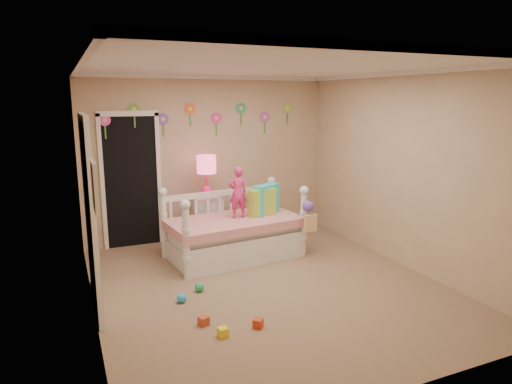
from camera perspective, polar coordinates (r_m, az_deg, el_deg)
name	(u,v)px	position (r m, az deg, el deg)	size (l,w,h in m)	color
floor	(268,286)	(5.64, 1.53, -11.76)	(4.00, 4.50, 0.01)	#7F684C
ceiling	(269,66)	(5.18, 1.70, 15.65)	(4.00, 4.50, 0.01)	white
back_wall	(210,158)	(7.33, -5.89, 4.26)	(4.00, 0.01, 2.60)	tan
left_wall	(86,196)	(4.78, -20.67, -0.45)	(0.01, 4.50, 2.60)	tan
right_wall	(404,171)	(6.36, 18.19, 2.59)	(0.01, 4.50, 2.60)	tan
crown_molding	(269,69)	(5.18, 1.69, 15.32)	(4.00, 4.50, 0.06)	white
daybed	(234,222)	(6.46, -2.79, -3.83)	(1.89, 1.02, 1.03)	white
pillow_turquoise	(266,199)	(6.63, 1.32, -0.93)	(0.44, 0.15, 0.44)	#28CCBF
pillow_lime	(262,202)	(6.54, 0.79, -1.33)	(0.41, 0.15, 0.39)	#A9CE3E
child	(238,192)	(6.39, -2.32, -0.05)	(0.27, 0.18, 0.74)	#DD3278
nightstand	(208,220)	(7.10, -6.13, -3.60)	(0.45, 0.34, 0.75)	white
table_lamp	(207,170)	(6.93, -6.27, 2.84)	(0.29, 0.29, 0.65)	#FA2170
closet_doorway	(131,180)	(7.08, -15.48, 1.46)	(0.90, 0.04, 2.07)	black
flower_decals	(204,118)	(7.24, -6.65, 9.24)	(3.40, 0.02, 0.50)	#B2668C
mirror_closet	(90,213)	(5.13, -20.21, -2.50)	(0.07, 1.30, 2.10)	white
wall_picture	(95,187)	(3.85, -19.74, 0.61)	(0.05, 0.34, 0.42)	white
hanging_bag	(309,217)	(6.33, 6.67, -3.18)	(0.20, 0.16, 0.36)	beige
toy_scatter	(223,308)	(4.97, -4.15, -14.47)	(0.80, 1.30, 0.11)	#996666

